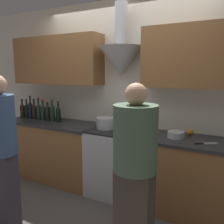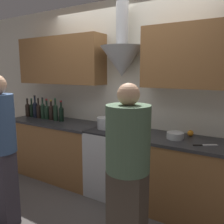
{
  "view_description": "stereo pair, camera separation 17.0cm",
  "coord_description": "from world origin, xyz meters",
  "px_view_note": "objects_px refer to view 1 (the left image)",
  "views": [
    {
      "loc": [
        1.39,
        -2.34,
        1.64
      ],
      "look_at": [
        0.0,
        0.24,
        1.14
      ],
      "focal_mm": 38.0,
      "sensor_mm": 36.0,
      "label": 1
    },
    {
      "loc": [
        1.53,
        -2.26,
        1.64
      ],
      "look_at": [
        0.0,
        0.24,
        1.14
      ],
      "focal_mm": 38.0,
      "sensor_mm": 36.0,
      "label": 2
    }
  ],
  "objects_px": {
    "wine_bottle_3": "(34,111)",
    "wine_bottle_8": "(58,114)",
    "wine_bottle_5": "(43,112)",
    "saucepan": "(176,135)",
    "orange_fruit": "(190,132)",
    "stove_range": "(116,161)",
    "wine_bottle_1": "(27,110)",
    "mixing_bowl": "(125,128)",
    "stock_pot": "(106,123)",
    "person_foreground_right": "(135,167)",
    "wine_bottle_0": "(22,110)",
    "wine_bottle_6": "(48,112)",
    "person_foreground_left": "(1,146)",
    "wine_bottle_7": "(52,112)",
    "wine_bottle_4": "(39,111)",
    "wine_bottle_2": "(31,109)"
  },
  "relations": [
    {
      "from": "mixing_bowl",
      "to": "wine_bottle_3",
      "type": "bearing_deg",
      "value": 178.34
    },
    {
      "from": "wine_bottle_8",
      "to": "wine_bottle_1",
      "type": "bearing_deg",
      "value": 178.96
    },
    {
      "from": "wine_bottle_3",
      "to": "wine_bottle_7",
      "type": "height_order",
      "value": "wine_bottle_7"
    },
    {
      "from": "wine_bottle_5",
      "to": "wine_bottle_8",
      "type": "relative_size",
      "value": 1.02
    },
    {
      "from": "wine_bottle_1",
      "to": "person_foreground_right",
      "type": "relative_size",
      "value": 0.2
    },
    {
      "from": "wine_bottle_1",
      "to": "wine_bottle_7",
      "type": "bearing_deg",
      "value": -2.3
    },
    {
      "from": "wine_bottle_7",
      "to": "orange_fruit",
      "type": "distance_m",
      "value": 2.01
    },
    {
      "from": "wine_bottle_4",
      "to": "person_foreground_right",
      "type": "relative_size",
      "value": 0.22
    },
    {
      "from": "orange_fruit",
      "to": "wine_bottle_5",
      "type": "bearing_deg",
      "value": -175.62
    },
    {
      "from": "wine_bottle_2",
      "to": "person_foreground_left",
      "type": "height_order",
      "value": "person_foreground_left"
    },
    {
      "from": "wine_bottle_1",
      "to": "mixing_bowl",
      "type": "distance_m",
      "value": 1.82
    },
    {
      "from": "mixing_bowl",
      "to": "orange_fruit",
      "type": "bearing_deg",
      "value": 16.58
    },
    {
      "from": "wine_bottle_0",
      "to": "person_foreground_right",
      "type": "xyz_separation_m",
      "value": [
        2.42,
        -0.96,
        -0.16
      ]
    },
    {
      "from": "wine_bottle_1",
      "to": "wine_bottle_7",
      "type": "relative_size",
      "value": 0.89
    },
    {
      "from": "wine_bottle_3",
      "to": "orange_fruit",
      "type": "relative_size",
      "value": 4.62
    },
    {
      "from": "wine_bottle_3",
      "to": "wine_bottle_6",
      "type": "relative_size",
      "value": 1.03
    },
    {
      "from": "wine_bottle_0",
      "to": "person_foreground_left",
      "type": "height_order",
      "value": "person_foreground_left"
    },
    {
      "from": "saucepan",
      "to": "person_foreground_right",
      "type": "xyz_separation_m",
      "value": [
        -0.12,
        -0.92,
        -0.08
      ]
    },
    {
      "from": "stove_range",
      "to": "wine_bottle_1",
      "type": "xyz_separation_m",
      "value": [
        -1.67,
        0.04,
        0.56
      ]
    },
    {
      "from": "mixing_bowl",
      "to": "orange_fruit",
      "type": "height_order",
      "value": "mixing_bowl"
    },
    {
      "from": "wine_bottle_1",
      "to": "wine_bottle_7",
      "type": "distance_m",
      "value": 0.57
    },
    {
      "from": "wine_bottle_3",
      "to": "wine_bottle_8",
      "type": "distance_m",
      "value": 0.49
    },
    {
      "from": "wine_bottle_0",
      "to": "wine_bottle_5",
      "type": "xyz_separation_m",
      "value": [
        0.46,
        0.0,
        0.0
      ]
    },
    {
      "from": "stock_pot",
      "to": "person_foreground_right",
      "type": "xyz_separation_m",
      "value": [
        0.81,
        -0.93,
        -0.11
      ]
    },
    {
      "from": "wine_bottle_0",
      "to": "wine_bottle_6",
      "type": "height_order",
      "value": "wine_bottle_6"
    },
    {
      "from": "stock_pot",
      "to": "wine_bottle_3",
      "type": "bearing_deg",
      "value": 179.33
    },
    {
      "from": "wine_bottle_5",
      "to": "orange_fruit",
      "type": "bearing_deg",
      "value": 4.38
    },
    {
      "from": "mixing_bowl",
      "to": "person_foreground_right",
      "type": "bearing_deg",
      "value": -60.23
    },
    {
      "from": "wine_bottle_7",
      "to": "person_foreground_left",
      "type": "xyz_separation_m",
      "value": [
        0.41,
        -1.2,
        -0.13
      ]
    },
    {
      "from": "mixing_bowl",
      "to": "person_foreground_left",
      "type": "distance_m",
      "value": 1.43
    },
    {
      "from": "person_foreground_right",
      "to": "saucepan",
      "type": "bearing_deg",
      "value": 82.55
    },
    {
      "from": "person_foreground_left",
      "to": "wine_bottle_7",
      "type": "bearing_deg",
      "value": 108.67
    },
    {
      "from": "mixing_bowl",
      "to": "wine_bottle_4",
      "type": "bearing_deg",
      "value": 178.29
    },
    {
      "from": "wine_bottle_6",
      "to": "person_foreground_left",
      "type": "distance_m",
      "value": 1.32
    },
    {
      "from": "person_foreground_left",
      "to": "person_foreground_right",
      "type": "height_order",
      "value": "person_foreground_left"
    },
    {
      "from": "wine_bottle_0",
      "to": "mixing_bowl",
      "type": "relative_size",
      "value": 1.19
    },
    {
      "from": "wine_bottle_2",
      "to": "mixing_bowl",
      "type": "bearing_deg",
      "value": -2.04
    },
    {
      "from": "wine_bottle_5",
      "to": "orange_fruit",
      "type": "xyz_separation_m",
      "value": [
        2.2,
        0.17,
        -0.09
      ]
    },
    {
      "from": "wine_bottle_1",
      "to": "mixing_bowl",
      "type": "relative_size",
      "value": 1.2
    },
    {
      "from": "wine_bottle_6",
      "to": "saucepan",
      "type": "bearing_deg",
      "value": -1.07
    },
    {
      "from": "wine_bottle_1",
      "to": "saucepan",
      "type": "distance_m",
      "value": 2.45
    },
    {
      "from": "wine_bottle_2",
      "to": "stock_pot",
      "type": "relative_size",
      "value": 1.42
    },
    {
      "from": "wine_bottle_0",
      "to": "stock_pot",
      "type": "bearing_deg",
      "value": -0.83
    },
    {
      "from": "wine_bottle_8",
      "to": "person_foreground_right",
      "type": "xyz_separation_m",
      "value": [
        1.65,
        -0.96,
        -0.17
      ]
    },
    {
      "from": "wine_bottle_5",
      "to": "saucepan",
      "type": "bearing_deg",
      "value": -1.04
    },
    {
      "from": "mixing_bowl",
      "to": "saucepan",
      "type": "height_order",
      "value": "mixing_bowl"
    },
    {
      "from": "wine_bottle_0",
      "to": "orange_fruit",
      "type": "relative_size",
      "value": 4.31
    },
    {
      "from": "wine_bottle_5",
      "to": "mixing_bowl",
      "type": "relative_size",
      "value": 1.26
    },
    {
      "from": "stock_pot",
      "to": "person_foreground_left",
      "type": "height_order",
      "value": "person_foreground_left"
    },
    {
      "from": "wine_bottle_3",
      "to": "wine_bottle_8",
      "type": "relative_size",
      "value": 1.03
    }
  ]
}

